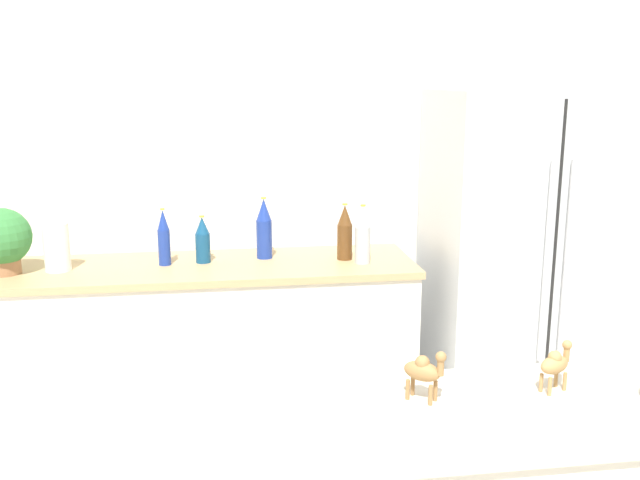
% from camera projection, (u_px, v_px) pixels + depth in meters
% --- Properties ---
extents(wall_back, '(8.00, 0.06, 2.55)m').
position_uv_depth(wall_back, '(292.00, 181.00, 3.86)').
color(wall_back, white).
rests_on(wall_back, ground_plane).
extents(back_counter, '(2.17, 0.63, 0.92)m').
position_uv_depth(back_counter, '(201.00, 350.00, 3.65)').
color(back_counter, silver).
rests_on(back_counter, ground_plane).
extents(refrigerator, '(0.93, 0.73, 1.77)m').
position_uv_depth(refrigerator, '(521.00, 261.00, 3.73)').
color(refrigerator, silver).
rests_on(refrigerator, ground_plane).
extents(potted_plant, '(0.27, 0.27, 0.32)m').
position_uv_depth(potted_plant, '(2.00, 239.00, 3.34)').
color(potted_plant, '#9E6B47').
rests_on(potted_plant, back_counter).
extents(paper_towel_roll, '(0.12, 0.12, 0.23)m').
position_uv_depth(paper_towel_roll, '(57.00, 247.00, 3.41)').
color(paper_towel_roll, white).
rests_on(paper_towel_roll, back_counter).
extents(back_bottle_0, '(0.08, 0.08, 0.29)m').
position_uv_depth(back_bottle_0, '(345.00, 233.00, 3.62)').
color(back_bottle_0, brown).
rests_on(back_bottle_0, back_counter).
extents(back_bottle_1, '(0.08, 0.08, 0.32)m').
position_uv_depth(back_bottle_1, '(264.00, 229.00, 3.64)').
color(back_bottle_1, navy).
rests_on(back_bottle_1, back_counter).
extents(back_bottle_2, '(0.06, 0.06, 0.29)m').
position_uv_depth(back_bottle_2, '(164.00, 238.00, 3.51)').
color(back_bottle_2, navy).
rests_on(back_bottle_2, back_counter).
extents(back_bottle_3, '(0.08, 0.08, 0.30)m').
position_uv_depth(back_bottle_3, '(363.00, 235.00, 3.55)').
color(back_bottle_3, '#B2B7BC').
rests_on(back_bottle_3, back_counter).
extents(back_bottle_4, '(0.07, 0.07, 0.24)m').
position_uv_depth(back_bottle_4, '(203.00, 240.00, 3.56)').
color(back_bottle_4, navy).
rests_on(back_bottle_4, back_counter).
extents(camel_figurine, '(0.11, 0.08, 0.13)m').
position_uv_depth(camel_figurine, '(556.00, 363.00, 1.88)').
color(camel_figurine, '#A87F4C').
rests_on(camel_figurine, bar_counter).
extents(camel_figurine_second, '(0.11, 0.10, 0.14)m').
position_uv_depth(camel_figurine_second, '(424.00, 370.00, 1.82)').
color(camel_figurine_second, olive).
rests_on(camel_figurine_second, bar_counter).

